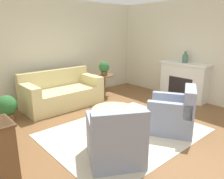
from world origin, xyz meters
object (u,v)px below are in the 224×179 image
object	(u,v)px
couch	(62,93)
potted_plant_on_side_table	(104,68)
armchair_left	(115,140)
armchair_right	(174,114)
potted_plant_floor	(6,107)
vase_mantel_near	(185,58)
ottoman_table	(113,116)
side_table	(104,82)

from	to	relation	value
couch	potted_plant_on_side_table	size ratio (longest dim) A/B	5.05
couch	armchair_left	distance (m)	2.92
armchair_left	armchair_right	distance (m)	1.58
couch	potted_plant_on_side_table	xyz separation A→B (m)	(1.38, -0.11, 0.55)
potted_plant_floor	potted_plant_on_side_table	bearing A→B (deg)	-0.03
armchair_left	potted_plant_on_side_table	size ratio (longest dim) A/B	2.83
armchair_left	potted_plant_on_side_table	bearing A→B (deg)	53.19
potted_plant_on_side_table	armchair_right	bearing A→B (deg)	-99.56
armchair_right	vase_mantel_near	bearing A→B (deg)	26.75
potted_plant_floor	ottoman_table	bearing A→B (deg)	-52.26
couch	potted_plant_on_side_table	distance (m)	1.50
couch	armchair_left	xyz separation A→B (m)	(-0.66, -2.84, 0.01)
ottoman_table	armchair_left	bearing A→B (deg)	-130.40
side_table	potted_plant_on_side_table	size ratio (longest dim) A/B	1.68
potted_plant_on_side_table	side_table	bearing A→B (deg)	0.00
vase_mantel_near	potted_plant_floor	distance (m)	4.75
vase_mantel_near	potted_plant_on_side_table	world-z (taller)	vase_mantel_near
armchair_left	armchair_right	size ratio (longest dim) A/B	1.00
potted_plant_floor	vase_mantel_near	bearing A→B (deg)	-21.78
armchair_right	ottoman_table	world-z (taller)	armchair_right
armchair_left	potted_plant_on_side_table	xyz separation A→B (m)	(2.04, 2.73, 0.54)
side_table	armchair_right	bearing A→B (deg)	-99.56
side_table	armchair_left	bearing A→B (deg)	-126.81
couch	armchair_left	world-z (taller)	couch
ottoman_table	potted_plant_floor	size ratio (longest dim) A/B	1.43
ottoman_table	side_table	distance (m)	2.33
armchair_right	side_table	world-z (taller)	armchair_right
ottoman_table	potted_plant_floor	distance (m)	2.41
side_table	ottoman_table	bearing A→B (deg)	-125.13
vase_mantel_near	armchair_right	bearing A→B (deg)	-153.25
armchair_right	ottoman_table	xyz separation A→B (m)	(-0.88, 0.83, -0.06)
side_table	potted_plant_floor	xyz separation A→B (m)	(-2.81, 0.00, -0.13)
couch	side_table	size ratio (longest dim) A/B	3.01
armchair_left	ottoman_table	world-z (taller)	armchair_left
armchair_left	side_table	size ratio (longest dim) A/B	1.69
ottoman_table	vase_mantel_near	bearing A→B (deg)	3.42
armchair_left	vase_mantel_near	distance (m)	3.80
ottoman_table	potted_plant_on_side_table	xyz separation A→B (m)	(1.34, 1.90, 0.60)
vase_mantel_near	potted_plant_on_side_table	bearing A→B (deg)	131.35
potted_plant_floor	armchair_left	bearing A→B (deg)	-74.29
couch	potted_plant_floor	size ratio (longest dim) A/B	3.37
side_table	vase_mantel_near	bearing A→B (deg)	-48.65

